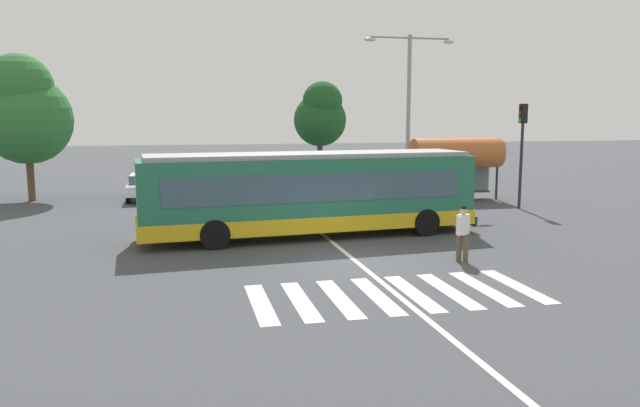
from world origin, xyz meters
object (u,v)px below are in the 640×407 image
Objects in this scene: bus_stop_shelter at (457,154)px; parked_car_teal at (344,180)px; city_transit_bus at (310,193)px; parked_car_silver at (388,178)px; parked_car_charcoal at (202,184)px; parked_car_blue at (251,182)px; background_tree_left at (24,110)px; parked_car_white at (146,185)px; pedestrian_crossing_street at (463,230)px; background_tree_right at (321,115)px; traffic_light_far_corner at (522,139)px; parked_car_black at (297,180)px; twin_arm_street_lamp at (409,99)px.

parked_car_teal is at bearing 139.08° from bus_stop_shelter.
city_transit_bus is 2.60× the size of bus_stop_shelter.
city_transit_bus is 2.70× the size of parked_car_silver.
bus_stop_shelter is (4.87, -4.22, 1.65)m from parked_car_teal.
parked_car_charcoal is 1.00× the size of parked_car_blue.
background_tree_left is at bearing 134.48° from city_transit_bus.
parked_car_white and parked_car_charcoal have the same top height.
pedestrian_crossing_street is 17.48m from parked_car_silver.
parked_car_teal is at bearing -2.29° from parked_car_blue.
parked_car_teal is 0.69× the size of background_tree_right.
parked_car_teal is 6.42m from background_tree_right.
bus_stop_shelter is at bearing 118.18° from traffic_light_far_corner.
parked_car_black is 8.13m from twin_arm_street_lamp.
parked_car_silver is 5.32m from bus_stop_shelter.
pedestrian_crossing_street is 12.14m from traffic_light_far_corner.
bus_stop_shelter reaches higher than parked_car_black.
pedestrian_crossing_street is 0.23× the size of background_tree_left.
bus_stop_shelter is at bearing -62.10° from background_tree_right.
parked_car_charcoal is at bearing -173.47° from parked_car_blue.
background_tree_left is (-19.49, 0.21, 3.89)m from parked_car_silver.
background_tree_left is at bearing 175.55° from parked_car_charcoal.
twin_arm_street_lamp is (-0.66, -4.73, 4.43)m from parked_car_silver.
city_transit_bus is at bearing 126.64° from pedestrian_crossing_street.
background_tree_left reaches higher than city_transit_bus.
bus_stop_shelter is (9.40, 7.60, 0.83)m from city_transit_bus.
parked_car_teal is at bearing 69.04° from city_transit_bus.
twin_arm_street_lamp reaches higher than traffic_light_far_corner.
twin_arm_street_lamp reaches higher than parked_car_blue.
background_tree_left is (-8.75, 0.68, 3.89)m from parked_car_charcoal.
background_tree_right is at bearing 103.26° from twin_arm_street_lamp.
background_tree_left is at bearing 167.44° from bus_stop_shelter.
city_transit_bus is at bearing -158.61° from traffic_light_far_corner.
parked_car_black is 12.48m from traffic_light_far_corner.
bus_stop_shelter is at bearing -23.57° from parked_car_blue.
pedestrian_crossing_street is 19.45m from parked_car_white.
parked_car_black is at bearing -117.88° from background_tree_right.
parked_car_silver is at bearing -59.07° from background_tree_right.
parked_car_white is 5.59m from parked_car_blue.
parked_car_black is at bearing 6.95° from parked_car_blue.
bus_stop_shelter is (10.17, -4.43, 1.65)m from parked_car_blue.
background_tree_right is at bearing 75.59° from city_transit_bus.
city_transit_bus reaches higher than parked_car_black.
parked_car_white is at bearing 165.05° from bus_stop_shelter.
pedestrian_crossing_street is at bearing -91.96° from background_tree_right.
parked_car_silver is 0.62× the size of background_tree_left.
background_tree_right is at bearing 120.93° from parked_car_silver.
background_tree_left reaches higher than parked_car_silver.
traffic_light_far_corner is 24.71m from background_tree_left.
traffic_light_far_corner reaches higher than pedestrian_crossing_street.
parked_car_white is 13.66m from parked_car_silver.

